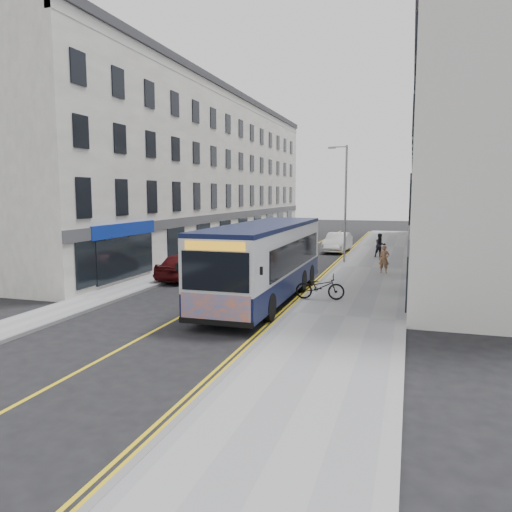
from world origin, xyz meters
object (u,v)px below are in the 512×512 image
Objects in this scene: pedestrian_far at (380,245)px; car_white at (338,242)px; bicycle at (320,287)px; car_maroon at (187,265)px; streetlamp at (344,200)px; city_bus at (265,259)px; pedestrian_near at (384,259)px.

car_white is at bearing 108.83° from pedestrian_far.
car_maroon reaches higher than bicycle.
city_bus is (-1.88, -12.83, -2.49)m from streetlamp.
car_white is (-4.27, 10.85, -0.16)m from pedestrian_near.
bicycle is at bearing -87.28° from streetlamp.
car_maroon is (-7.57, -8.85, -3.60)m from streetlamp.
bicycle is 1.31× the size of pedestrian_near.
city_bus reaches higher than bicycle.
pedestrian_near is 7.44m from pedestrian_far.
streetlamp is 1.68× the size of car_white.
city_bus reaches higher than pedestrian_far.
city_bus is 2.59× the size of car_maroon.
car_white is 1.03× the size of car_maroon.
streetlamp is at bearing 120.78° from pedestrian_near.
pedestrian_far reaches higher than pedestrian_near.
streetlamp is 6.09m from pedestrian_near.
bicycle is at bearing -123.53° from pedestrian_far.
streetlamp reaches higher than city_bus.
bicycle is (2.47, 0.35, -1.21)m from city_bus.
car_white is (-3.61, 3.45, -0.22)m from pedestrian_far.
pedestrian_near is at bearing -149.78° from car_maroon.
streetlamp is 12.19m from car_maroon.
streetlamp is 5.25m from pedestrian_far.
car_maroon is (-10.50, -4.76, -0.16)m from pedestrian_near.
streetlamp is 7.78m from car_white.
bicycle is 0.47× the size of car_maroon.
pedestrian_far is at bearing -40.34° from car_white.
pedestrian_near is 0.94× the size of pedestrian_far.
streetlamp is 0.67× the size of city_bus.
streetlamp reaches higher than car_maroon.
city_bus is at bearing -98.34° from streetlamp.
pedestrian_far is at bearing -123.12° from car_maroon.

